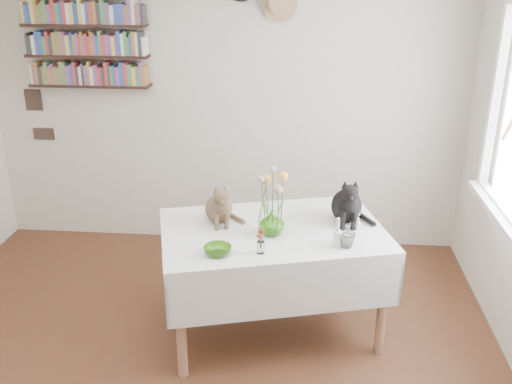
# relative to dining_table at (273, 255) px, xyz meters

# --- Properties ---
(room) EXTENTS (4.08, 4.58, 2.58)m
(room) POSITION_rel_dining_table_xyz_m (-0.49, -0.89, 0.68)
(room) COLOR #5A2C19
(room) RESTS_ON ground
(dining_table) EXTENTS (1.60, 1.24, 0.76)m
(dining_table) POSITION_rel_dining_table_xyz_m (0.00, 0.00, 0.00)
(dining_table) COLOR white
(dining_table) RESTS_ON room
(tabby_cat) EXTENTS (0.26, 0.29, 0.29)m
(tabby_cat) POSITION_rel_dining_table_xyz_m (-0.36, 0.08, 0.33)
(tabby_cat) COLOR brown
(tabby_cat) RESTS_ON dining_table
(black_cat) EXTENTS (0.23, 0.29, 0.33)m
(black_cat) POSITION_rel_dining_table_xyz_m (0.47, 0.17, 0.35)
(black_cat) COLOR black
(black_cat) RESTS_ON dining_table
(flower_vase) EXTENTS (0.19, 0.19, 0.17)m
(flower_vase) POSITION_rel_dining_table_xyz_m (-0.00, -0.08, 0.27)
(flower_vase) COLOR #76C839
(flower_vase) RESTS_ON dining_table
(green_bowl) EXTENTS (0.18, 0.18, 0.05)m
(green_bowl) POSITION_rel_dining_table_xyz_m (-0.30, -0.37, 0.21)
(green_bowl) COLOR #76C839
(green_bowl) RESTS_ON dining_table
(drinking_glass) EXTENTS (0.13, 0.13, 0.09)m
(drinking_glass) POSITION_rel_dining_table_xyz_m (0.46, -0.21, 0.23)
(drinking_glass) COLOR white
(drinking_glass) RESTS_ON dining_table
(candlestick) EXTENTS (0.05, 0.05, 0.19)m
(candlestick) POSITION_rel_dining_table_xyz_m (0.40, -0.21, 0.25)
(candlestick) COLOR white
(candlestick) RESTS_ON dining_table
(berry_jar) EXTENTS (0.05, 0.05, 0.18)m
(berry_jar) POSITION_rel_dining_table_xyz_m (-0.05, -0.33, 0.27)
(berry_jar) COLOR white
(berry_jar) RESTS_ON dining_table
(porcelain_figurine) EXTENTS (0.05, 0.05, 0.09)m
(porcelain_figurine) POSITION_rel_dining_table_xyz_m (0.54, 0.11, 0.23)
(porcelain_figurine) COLOR white
(porcelain_figurine) RESTS_ON dining_table
(flower_bouquet) EXTENTS (0.17, 0.12, 0.39)m
(flower_bouquet) POSITION_rel_dining_table_xyz_m (-0.01, -0.07, 0.53)
(flower_bouquet) COLOR #4C7233
(flower_bouquet) RESTS_ON flower_vase
(bookshelf_unit) EXTENTS (1.00, 0.16, 0.91)m
(bookshelf_unit) POSITION_rel_dining_table_xyz_m (-1.59, 1.27, 1.27)
(bookshelf_unit) COLOR black
(bookshelf_unit) RESTS_ON room
(wall_art_plaques) EXTENTS (0.21, 0.02, 0.44)m
(wall_art_plaques) POSITION_rel_dining_table_xyz_m (-2.12, 1.34, 0.55)
(wall_art_plaques) COLOR #38281E
(wall_art_plaques) RESTS_ON room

